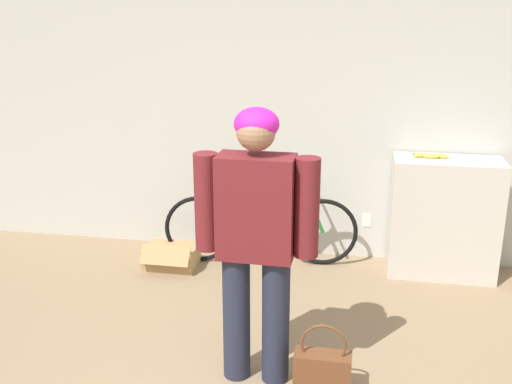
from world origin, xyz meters
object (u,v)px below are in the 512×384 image
bicycle (260,227)px  handbag (322,371)px  person (256,231)px  cardboard_box (171,256)px  banana (430,156)px

bicycle → handbag: size_ratio=3.74×
person → cardboard_box: (-1.01, 1.45, -0.86)m
handbag → cardboard_box: (-1.42, 1.54, -0.05)m
handbag → bicycle: bearing=111.2°
banana → handbag: 2.15m
bicycle → handbag: (0.68, -1.75, -0.19)m
bicycle → cardboard_box: (-0.75, -0.21, -0.24)m
person → bicycle: bearing=100.1°
banana → cardboard_box: size_ratio=0.66×
person → cardboard_box: 1.97m
banana → cardboard_box: banana is taller
bicycle → banana: 1.54m
person → banana: 2.08m
bicycle → banana: size_ratio=5.72×
person → handbag: bearing=-11.1°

